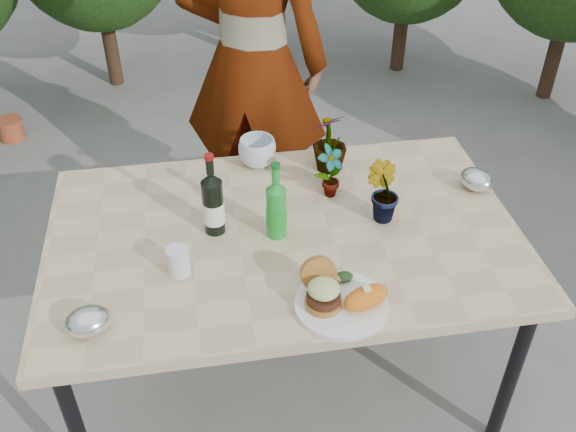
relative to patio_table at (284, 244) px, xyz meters
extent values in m
plane|color=slate|center=(0.00, 0.00, -0.69)|extent=(80.00, 80.00, 0.00)
cube|color=tan|center=(0.00, 0.00, 0.04)|extent=(1.60, 1.00, 0.04)
cylinder|color=black|center=(0.72, -0.42, -0.34)|extent=(0.05, 0.05, 0.71)
cylinder|color=black|center=(-0.72, 0.42, -0.34)|extent=(0.05, 0.05, 0.71)
cylinder|color=black|center=(0.72, 0.42, -0.34)|extent=(0.05, 0.05, 0.71)
cylinder|color=#382316|center=(-0.80, 2.80, -0.48)|extent=(0.10, 0.10, 0.42)
cylinder|color=#382316|center=(0.30, 3.00, -0.44)|extent=(0.10, 0.10, 0.50)
cylinder|color=#382316|center=(1.30, 2.70, -0.50)|extent=(0.10, 0.10, 0.38)
cylinder|color=#382316|center=(2.20, 2.10, -0.47)|extent=(0.10, 0.10, 0.44)
cylinder|color=white|center=(0.11, -0.37, 0.06)|extent=(0.28, 0.28, 0.01)
cylinder|color=#B7722D|center=(0.06, -0.37, 0.08)|extent=(0.11, 0.11, 0.02)
cylinder|color=#472314|center=(0.06, -0.37, 0.10)|extent=(0.10, 0.10, 0.02)
ellipsoid|color=beige|center=(0.06, -0.37, 0.14)|extent=(0.10, 0.10, 0.04)
cylinder|color=#B7722D|center=(0.06, -0.30, 0.13)|extent=(0.11, 0.06, 0.11)
ellipsoid|color=orange|center=(0.18, -0.39, 0.10)|extent=(0.17, 0.12, 0.06)
ellipsoid|color=olive|center=(0.11, -0.28, 0.08)|extent=(0.04, 0.04, 0.02)
ellipsoid|color=#193814|center=(0.14, -0.28, 0.09)|extent=(0.06, 0.04, 0.03)
cylinder|color=black|center=(-0.23, 0.05, 0.16)|extent=(0.07, 0.07, 0.20)
cylinder|color=white|center=(-0.23, 0.05, 0.14)|extent=(0.07, 0.07, 0.08)
cone|color=black|center=(-0.23, 0.05, 0.27)|extent=(0.07, 0.07, 0.03)
cylinder|color=black|center=(-0.23, 0.05, 0.32)|extent=(0.03, 0.03, 0.06)
cylinder|color=maroon|center=(-0.23, 0.05, 0.36)|extent=(0.03, 0.03, 0.01)
cylinder|color=#1A932D|center=(-0.03, -0.01, 0.15)|extent=(0.07, 0.07, 0.18)
cylinder|color=#198C26|center=(-0.03, -0.01, 0.13)|extent=(0.07, 0.07, 0.07)
cone|color=#1A932D|center=(-0.03, -0.01, 0.26)|extent=(0.07, 0.07, 0.03)
cylinder|color=#1A932D|center=(-0.03, -0.01, 0.30)|extent=(0.03, 0.03, 0.06)
cylinder|color=#0C5919|center=(-0.03, -0.01, 0.34)|extent=(0.03, 0.03, 0.01)
cylinder|color=silver|center=(-0.36, -0.15, 0.10)|extent=(0.07, 0.07, 0.09)
imported|color=#27551D|center=(0.20, 0.18, 0.16)|extent=(0.13, 0.12, 0.21)
imported|color=#29551D|center=(0.34, 0.02, 0.17)|extent=(0.15, 0.15, 0.22)
imported|color=#27551D|center=(0.23, 0.36, 0.18)|extent=(0.18, 0.18, 0.24)
imported|color=silver|center=(-0.04, 0.43, 0.11)|extent=(0.15, 0.15, 0.11)
ellipsoid|color=silver|center=(-0.62, -0.35, 0.10)|extent=(0.15, 0.13, 0.08)
ellipsoid|color=silver|center=(0.74, 0.14, 0.10)|extent=(0.16, 0.17, 0.08)
imported|color=#96644B|center=(0.01, 0.95, 0.24)|extent=(0.79, 0.65, 1.86)
cylinder|color=#AC492C|center=(-1.42, 2.10, -0.63)|extent=(0.15, 0.15, 0.12)
cylinder|color=#AC492C|center=(-1.42, 2.10, -0.56)|extent=(0.17, 0.17, 0.02)
camera|label=1|loc=(-0.26, -1.66, 1.45)|focal=40.00mm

